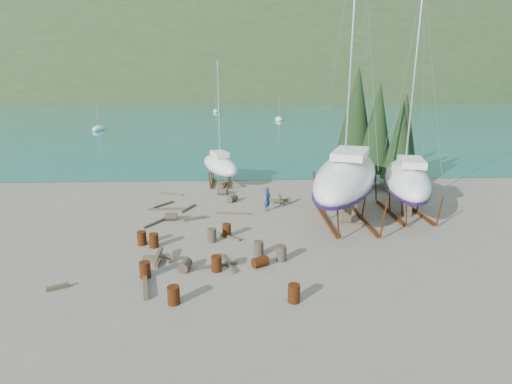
{
  "coord_description": "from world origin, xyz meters",
  "views": [
    {
      "loc": [
        -0.67,
        -25.5,
        10.04
      ],
      "look_at": [
        0.59,
        3.0,
        2.08
      ],
      "focal_mm": 28.0,
      "sensor_mm": 36.0,
      "label": 1
    }
  ],
  "objects_px": {
    "large_sailboat_far": "(407,179)",
    "worker": "(268,199)",
    "small_sailboat_shore": "(220,165)",
    "large_sailboat_near": "(346,176)"
  },
  "relations": [
    {
      "from": "worker",
      "to": "large_sailboat_near",
      "type": "bearing_deg",
      "value": -82.14
    },
    {
      "from": "large_sailboat_near",
      "to": "small_sailboat_shore",
      "type": "xyz_separation_m",
      "value": [
        -9.68,
        11.36,
        -1.43
      ]
    },
    {
      "from": "large_sailboat_far",
      "to": "worker",
      "type": "bearing_deg",
      "value": -170.64
    },
    {
      "from": "large_sailboat_near",
      "to": "large_sailboat_far",
      "type": "distance_m",
      "value": 5.27
    },
    {
      "from": "small_sailboat_shore",
      "to": "worker",
      "type": "height_order",
      "value": "small_sailboat_shore"
    },
    {
      "from": "large_sailboat_far",
      "to": "small_sailboat_shore",
      "type": "bearing_deg",
      "value": 161.45
    },
    {
      "from": "small_sailboat_shore",
      "to": "worker",
      "type": "relative_size",
      "value": 6.09
    },
    {
      "from": "worker",
      "to": "large_sailboat_far",
      "type": "bearing_deg",
      "value": -64.36
    },
    {
      "from": "large_sailboat_far",
      "to": "worker",
      "type": "xyz_separation_m",
      "value": [
        -10.61,
        1.19,
        -1.78
      ]
    },
    {
      "from": "large_sailboat_near",
      "to": "large_sailboat_far",
      "type": "bearing_deg",
      "value": 38.11
    }
  ]
}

